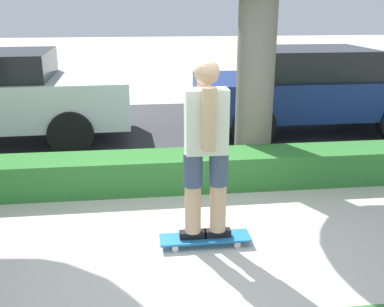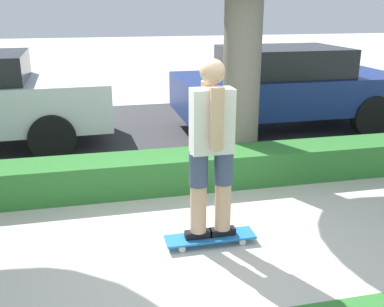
# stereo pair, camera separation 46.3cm
# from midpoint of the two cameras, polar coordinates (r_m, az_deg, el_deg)

# --- Properties ---
(ground_plane) EXTENTS (60.00, 60.00, 0.00)m
(ground_plane) POSITION_cam_midpoint_polar(r_m,az_deg,el_deg) (4.42, 3.43, -12.24)
(ground_plane) COLOR #BCB7AD
(street_asphalt) EXTENTS (12.96, 5.00, 0.01)m
(street_asphalt) POSITION_cam_midpoint_polar(r_m,az_deg,el_deg) (8.28, -1.73, 2.67)
(street_asphalt) COLOR #38383A
(street_asphalt) RESTS_ON ground_plane
(hedge_row) EXTENTS (12.96, 0.60, 0.44)m
(hedge_row) POSITION_cam_midpoint_polar(r_m,az_deg,el_deg) (5.75, 0.65, -2.24)
(hedge_row) COLOR #2D702D
(hedge_row) RESTS_ON ground_plane
(skateboard) EXTENTS (0.89, 0.24, 0.08)m
(skateboard) POSITION_cam_midpoint_polar(r_m,az_deg,el_deg) (4.49, 4.68, -10.74)
(skateboard) COLOR #1E6BAD
(skateboard) RESTS_ON ground_plane
(skater_person) EXTENTS (0.50, 0.44, 1.72)m
(skater_person) POSITION_cam_midpoint_polar(r_m,az_deg,el_deg) (4.11, 5.02, 0.71)
(skater_person) COLOR black
(skater_person) RESTS_ON skateboard
(parked_car_middle) EXTENTS (4.10, 1.87, 1.52)m
(parked_car_middle) POSITION_cam_midpoint_polar(r_m,az_deg,el_deg) (8.51, 16.24, 7.98)
(parked_car_middle) COLOR navy
(parked_car_middle) RESTS_ON ground_plane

